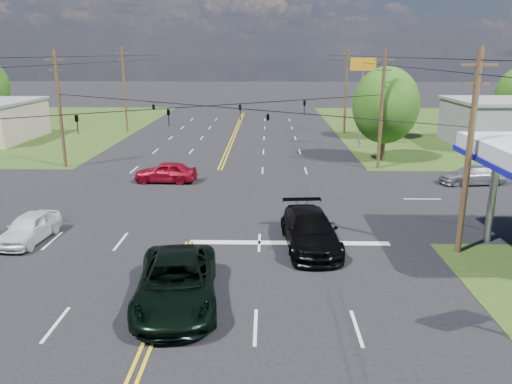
{
  "coord_description": "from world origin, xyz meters",
  "views": [
    {
      "loc": [
        3.87,
        -19.4,
        9.17
      ],
      "look_at": [
        3.29,
        6.0,
        2.1
      ],
      "focal_mm": 35.0,
      "sensor_mm": 36.0,
      "label": 1
    }
  ],
  "objects_px": {
    "pickup_dkgreen": "(177,282)",
    "pole_left_far": "(124,89)",
    "pickup_white": "(29,228)",
    "pole_ne": "(382,109)",
    "pole_se": "(469,151)",
    "suv_black": "(310,230)",
    "tree_right_b": "(383,100)",
    "pole_right_far": "(346,89)",
    "tree_right_a": "(386,105)",
    "pole_nw": "(60,108)"
  },
  "relations": [
    {
      "from": "tree_right_b",
      "to": "pickup_dkgreen",
      "type": "distance_m",
      "value": 41.72
    },
    {
      "from": "pole_left_far",
      "to": "tree_right_b",
      "type": "bearing_deg",
      "value": -7.72
    },
    {
      "from": "pole_nw",
      "to": "pole_ne",
      "type": "bearing_deg",
      "value": 0.0
    },
    {
      "from": "pole_se",
      "to": "pole_ne",
      "type": "relative_size",
      "value": 1.0
    },
    {
      "from": "pole_se",
      "to": "pickup_white",
      "type": "height_order",
      "value": "pole_se"
    },
    {
      "from": "pole_left_far",
      "to": "pickup_dkgreen",
      "type": "height_order",
      "value": "pole_left_far"
    },
    {
      "from": "tree_right_a",
      "to": "suv_black",
      "type": "xyz_separation_m",
      "value": [
        -8.02,
        -20.5,
        -4.0
      ]
    },
    {
      "from": "tree_right_b",
      "to": "pickup_dkgreen",
      "type": "bearing_deg",
      "value": -112.63
    },
    {
      "from": "suv_black",
      "to": "pickup_white",
      "type": "distance_m",
      "value": 14.07
    },
    {
      "from": "pole_ne",
      "to": "suv_black",
      "type": "xyz_separation_m",
      "value": [
        -7.02,
        -17.5,
        -4.04
      ]
    },
    {
      "from": "pole_right_far",
      "to": "pickup_dkgreen",
      "type": "bearing_deg",
      "value": -106.43
    },
    {
      "from": "pole_left_far",
      "to": "pole_right_far",
      "type": "distance_m",
      "value": 26.0
    },
    {
      "from": "pole_nw",
      "to": "pickup_dkgreen",
      "type": "height_order",
      "value": "pole_nw"
    },
    {
      "from": "tree_right_b",
      "to": "pickup_dkgreen",
      "type": "xyz_separation_m",
      "value": [
        -16.0,
        -38.38,
        -3.33
      ]
    },
    {
      "from": "pole_ne",
      "to": "pickup_dkgreen",
      "type": "distance_m",
      "value": 26.82
    },
    {
      "from": "pole_nw",
      "to": "pole_right_far",
      "type": "distance_m",
      "value": 32.2
    },
    {
      "from": "pole_se",
      "to": "pickup_dkgreen",
      "type": "bearing_deg",
      "value": -156.69
    },
    {
      "from": "suv_black",
      "to": "pickup_white",
      "type": "relative_size",
      "value": 1.43
    },
    {
      "from": "pole_se",
      "to": "pole_ne",
      "type": "distance_m",
      "value": 18.0
    },
    {
      "from": "pole_se",
      "to": "tree_right_a",
      "type": "relative_size",
      "value": 1.16
    },
    {
      "from": "pickup_dkgreen",
      "to": "pole_left_far",
      "type": "bearing_deg",
      "value": 101.28
    },
    {
      "from": "pole_ne",
      "to": "pickup_dkgreen",
      "type": "bearing_deg",
      "value": -118.13
    },
    {
      "from": "pickup_dkgreen",
      "to": "suv_black",
      "type": "xyz_separation_m",
      "value": [
        5.48,
        5.88,
        -0.02
      ]
    },
    {
      "from": "pole_nw",
      "to": "pole_ne",
      "type": "xyz_separation_m",
      "value": [
        26.0,
        0.0,
        0.0
      ]
    },
    {
      "from": "pole_ne",
      "to": "pickup_dkgreen",
      "type": "height_order",
      "value": "pole_ne"
    },
    {
      "from": "pole_nw",
      "to": "pickup_dkgreen",
      "type": "relative_size",
      "value": 1.49
    },
    {
      "from": "pole_ne",
      "to": "pickup_white",
      "type": "relative_size",
      "value": 2.26
    },
    {
      "from": "tree_right_b",
      "to": "tree_right_a",
      "type": "bearing_deg",
      "value": -101.77
    },
    {
      "from": "pole_ne",
      "to": "tree_right_a",
      "type": "bearing_deg",
      "value": 71.57
    },
    {
      "from": "pole_right_far",
      "to": "tree_right_b",
      "type": "bearing_deg",
      "value": -48.81
    },
    {
      "from": "pole_se",
      "to": "pickup_white",
      "type": "bearing_deg",
      "value": 177.28
    },
    {
      "from": "tree_right_a",
      "to": "pickup_white",
      "type": "height_order",
      "value": "tree_right_a"
    },
    {
      "from": "pole_ne",
      "to": "pole_right_far",
      "type": "xyz_separation_m",
      "value": [
        0.0,
        19.0,
        0.25
      ]
    },
    {
      "from": "tree_right_a",
      "to": "suv_black",
      "type": "height_order",
      "value": "tree_right_a"
    },
    {
      "from": "pole_se",
      "to": "tree_right_b",
      "type": "height_order",
      "value": "pole_se"
    },
    {
      "from": "pole_se",
      "to": "suv_black",
      "type": "xyz_separation_m",
      "value": [
        -7.02,
        0.5,
        -4.04
      ]
    },
    {
      "from": "pole_nw",
      "to": "suv_black",
      "type": "bearing_deg",
      "value": -42.68
    },
    {
      "from": "pole_right_far",
      "to": "pickup_white",
      "type": "distance_m",
      "value": 41.96
    },
    {
      "from": "tree_right_a",
      "to": "pole_left_far",
      "type": "bearing_deg",
      "value": 149.35
    },
    {
      "from": "pole_ne",
      "to": "pole_se",
      "type": "bearing_deg",
      "value": -90.0
    },
    {
      "from": "pole_ne",
      "to": "pole_right_far",
      "type": "height_order",
      "value": "pole_right_far"
    },
    {
      "from": "pole_nw",
      "to": "pickup_white",
      "type": "distance_m",
      "value": 18.19
    },
    {
      "from": "tree_right_a",
      "to": "suv_black",
      "type": "relative_size",
      "value": 1.36
    },
    {
      "from": "pole_se",
      "to": "pickup_white",
      "type": "xyz_separation_m",
      "value": [
        -21.09,
        1.0,
        -4.2
      ]
    },
    {
      "from": "tree_right_a",
      "to": "pickup_dkgreen",
      "type": "distance_m",
      "value": 29.9
    },
    {
      "from": "pole_se",
      "to": "pole_left_far",
      "type": "bearing_deg",
      "value": 125.1
    },
    {
      "from": "pickup_dkgreen",
      "to": "suv_black",
      "type": "height_order",
      "value": "pickup_dkgreen"
    },
    {
      "from": "pole_ne",
      "to": "pole_left_far",
      "type": "bearing_deg",
      "value": 143.84
    },
    {
      "from": "pickup_white",
      "to": "pole_ne",
      "type": "bearing_deg",
      "value": 43.42
    },
    {
      "from": "tree_right_a",
      "to": "pole_nw",
      "type": "bearing_deg",
      "value": -173.66
    }
  ]
}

